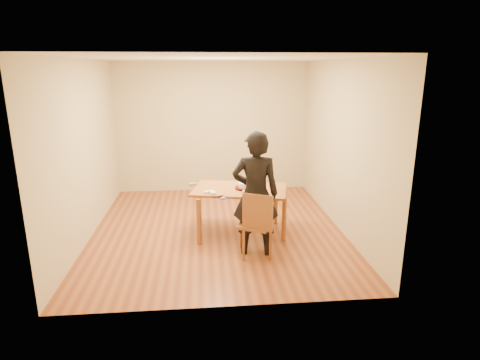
{
  "coord_description": "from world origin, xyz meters",
  "views": [
    {
      "loc": [
        -0.21,
        -6.16,
        2.56
      ],
      "look_at": [
        0.34,
        -0.26,
        0.9
      ],
      "focal_mm": 30.0,
      "sensor_mm": 36.0,
      "label": 1
    }
  ],
  "objects": [
    {
      "name": "dining_table",
      "position": [
        0.34,
        -0.21,
        0.73
      ],
      "size": [
        1.58,
        1.14,
        0.04
      ],
      "primitive_type": "cube",
      "rotation": [
        0.0,
        0.0,
        -0.22
      ],
      "color": "brown",
      "rests_on": "floor"
    },
    {
      "name": "ramekin_green",
      "position": [
        -0.07,
        -0.49,
        0.77
      ],
      "size": [
        0.09,
        0.09,
        0.04
      ],
      "primitive_type": "cylinder",
      "color": "white",
      "rests_on": "dining_table"
    },
    {
      "name": "frosting_dome",
      "position": [
        0.43,
        -0.22,
        0.85
      ],
      "size": [
        0.2,
        0.2,
        0.03
      ],
      "primitive_type": "ellipsoid",
      "color": "white",
      "rests_on": "cake"
    },
    {
      "name": "ramekin_yellow",
      "position": [
        -0.1,
        -0.42,
        0.77
      ],
      "size": [
        0.09,
        0.09,
        0.04
      ],
      "primitive_type": "cylinder",
      "color": "white",
      "rests_on": "dining_table"
    },
    {
      "name": "frosting_tub",
      "position": [
        0.4,
        -0.6,
        0.79
      ],
      "size": [
        0.09,
        0.09,
        0.08
      ],
      "primitive_type": "cylinder",
      "color": "white",
      "rests_on": "dining_table"
    },
    {
      "name": "cake",
      "position": [
        0.43,
        -0.22,
        0.8
      ],
      "size": [
        0.2,
        0.2,
        0.06
      ],
      "primitive_type": "cylinder",
      "color": "white",
      "rests_on": "cake_plate"
    },
    {
      "name": "candy_box_pink",
      "position": [
        -0.38,
        0.04,
        0.76
      ],
      "size": [
        0.13,
        0.09,
        0.02
      ],
      "primitive_type": "cube",
      "rotation": [
        0.0,
        0.0,
        0.3
      ],
      "color": "#CD3091",
      "rests_on": "dining_table"
    },
    {
      "name": "dining_chair",
      "position": [
        0.49,
        -0.98,
        0.45
      ],
      "size": [
        0.58,
        0.58,
        0.04
      ],
      "primitive_type": "cube",
      "rotation": [
        0.0,
        0.0,
        -0.45
      ],
      "color": "brown",
      "rests_on": "floor"
    },
    {
      "name": "cake_plate",
      "position": [
        0.43,
        -0.22,
        0.76
      ],
      "size": [
        0.31,
        0.31,
        0.02
      ],
      "primitive_type": "cylinder",
      "color": "red",
      "rests_on": "dining_table"
    },
    {
      "name": "person",
      "position": [
        0.49,
        -0.94,
        0.88
      ],
      "size": [
        0.69,
        0.49,
        1.76
      ],
      "primitive_type": "imported",
      "rotation": [
        0.0,
        0.0,
        3.03
      ],
      "color": "black",
      "rests_on": "floor"
    },
    {
      "name": "frosting_lid",
      "position": [
        0.06,
        -0.69,
        0.75
      ],
      "size": [
        0.09,
        0.09,
        0.01
      ],
      "primitive_type": "cylinder",
      "color": "#2419A7",
      "rests_on": "dining_table"
    },
    {
      "name": "ramekin_multi",
      "position": [
        -0.18,
        -0.42,
        0.77
      ],
      "size": [
        0.08,
        0.08,
        0.04
      ],
      "primitive_type": "cylinder",
      "color": "white",
      "rests_on": "dining_table"
    },
    {
      "name": "spatula",
      "position": [
        -0.01,
        -0.58,
        0.75
      ],
      "size": [
        0.17,
        0.1,
        0.01
      ],
      "primitive_type": "cube",
      "rotation": [
        0.0,
        0.0,
        0.47
      ],
      "color": "black",
      "rests_on": "dining_table"
    },
    {
      "name": "room_shell",
      "position": [
        0.0,
        0.34,
        1.35
      ],
      "size": [
        4.0,
        4.5,
        2.7
      ],
      "color": "brown",
      "rests_on": "ground"
    },
    {
      "name": "frosting_dollop",
      "position": [
        0.06,
        -0.69,
        0.76
      ],
      "size": [
        0.04,
        0.04,
        0.02
      ],
      "primitive_type": "ellipsoid",
      "color": "white",
      "rests_on": "frosting_lid"
    },
    {
      "name": "candy_box_green",
      "position": [
        -0.38,
        0.05,
        0.78
      ],
      "size": [
        0.12,
        0.08,
        0.02
      ],
      "primitive_type": "cube",
      "rotation": [
        0.0,
        0.0,
        0.19
      ],
      "color": "#39951B",
      "rests_on": "candy_box_pink"
    }
  ]
}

